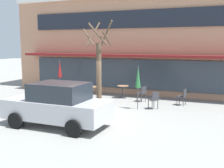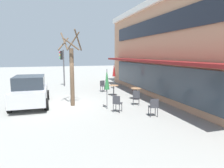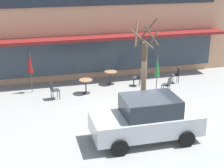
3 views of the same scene
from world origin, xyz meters
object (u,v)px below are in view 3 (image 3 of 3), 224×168
object	(u,v)px
patio_umbrella_green_folded	(157,67)
cafe_chair_0	(167,84)
cafe_table_near_wall	(111,76)
street_tree	(144,72)
cafe_chair_2	(54,89)
patio_umbrella_cream_folded	(30,63)
cafe_chair_1	(177,74)
cafe_chair_3	(138,77)
cafe_table_streetside	(86,84)
parked_sedan	(147,119)

from	to	relation	value
patio_umbrella_green_folded	cafe_chair_0	size ratio (longest dim) A/B	2.47
cafe_table_near_wall	street_tree	bearing A→B (deg)	-84.47
patio_umbrella_green_folded	cafe_chair_2	size ratio (longest dim) A/B	2.47
cafe_table_near_wall	patio_umbrella_cream_folded	xyz separation A→B (m)	(-4.38, -0.15, 1.11)
cafe_chair_1	cafe_chair_3	size ratio (longest dim) A/B	1.00
patio_umbrella_green_folded	cafe_chair_3	distance (m)	2.20
cafe_table_streetside	patio_umbrella_cream_folded	bearing A→B (deg)	161.87
cafe_table_streetside	cafe_chair_2	distance (m)	1.76
cafe_table_streetside	cafe_chair_0	distance (m)	4.29
cafe_chair_2	street_tree	size ratio (longest dim) A/B	0.21
patio_umbrella_cream_folded	cafe_chair_2	world-z (taller)	patio_umbrella_cream_folded
cafe_table_near_wall	cafe_chair_3	size ratio (longest dim) A/B	0.85
cafe_chair_0	cafe_chair_3	distance (m)	1.89
cafe_table_streetside	patio_umbrella_green_folded	bearing A→B (deg)	-23.29
patio_umbrella_cream_folded	cafe_chair_2	xyz separation A→B (m)	(1.03, -1.27, -1.10)
cafe_chair_2	cafe_table_near_wall	bearing A→B (deg)	22.96
street_tree	cafe_table_near_wall	bearing A→B (deg)	95.53
cafe_chair_2	cafe_chair_3	size ratio (longest dim) A/B	1.00
cafe_table_streetside	parked_sedan	xyz separation A→B (m)	(1.34, -5.52, 0.36)
cafe_table_near_wall	patio_umbrella_green_folded	world-z (taller)	patio_umbrella_green_folded
cafe_chair_1	patio_umbrella_cream_folded	bearing A→B (deg)	175.90
cafe_table_streetside	cafe_chair_2	bearing A→B (deg)	-167.98
cafe_table_near_wall	cafe_chair_0	distance (m)	3.32
patio_umbrella_green_folded	cafe_chair_1	xyz separation A→B (m)	(1.95, 1.78, -1.10)
patio_umbrella_green_folded	cafe_chair_3	bearing A→B (deg)	99.79
patio_umbrella_cream_folded	cafe_chair_3	world-z (taller)	patio_umbrella_cream_folded
cafe_chair_0	parked_sedan	size ratio (longest dim) A/B	0.21
cafe_chair_0	cafe_chair_3	size ratio (longest dim) A/B	1.00
patio_umbrella_cream_folded	cafe_chair_1	distance (m)	8.18
patio_umbrella_cream_folded	cafe_chair_1	bearing A→B (deg)	-4.10
cafe_chair_2	patio_umbrella_green_folded	bearing A→B (deg)	-12.05
cafe_chair_0	cafe_table_near_wall	bearing A→B (deg)	138.94
cafe_chair_1	street_tree	distance (m)	5.03
cafe_chair_0	cafe_chair_2	world-z (taller)	same
patio_umbrella_green_folded	street_tree	xyz separation A→B (m)	(-1.34, -1.72, 0.37)
cafe_table_near_wall	cafe_chair_0	bearing A→B (deg)	-41.06
parked_sedan	cafe_chair_1	bearing A→B (deg)	55.63
patio_umbrella_green_folded	cafe_chair_2	bearing A→B (deg)	167.95
cafe_chair_2	cafe_chair_0	bearing A→B (deg)	-7.41
cafe_table_streetside	cafe_chair_0	xyz separation A→B (m)	(4.13, -1.13, 0.01)
parked_sedan	street_tree	size ratio (longest dim) A/B	0.97
cafe_chair_2	cafe_chair_1	bearing A→B (deg)	5.57
patio_umbrella_green_folded	street_tree	bearing A→B (deg)	-127.91
cafe_table_streetside	street_tree	xyz separation A→B (m)	(2.04, -3.18, 1.49)
patio_umbrella_green_folded	street_tree	distance (m)	2.21
patio_umbrella_cream_folded	street_tree	size ratio (longest dim) A/B	0.51
cafe_table_near_wall	cafe_chair_2	world-z (taller)	cafe_chair_2
patio_umbrella_green_folded	cafe_table_near_wall	bearing A→B (deg)	124.89
patio_umbrella_green_folded	street_tree	world-z (taller)	street_tree
cafe_chair_2	cafe_chair_3	distance (m)	4.84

